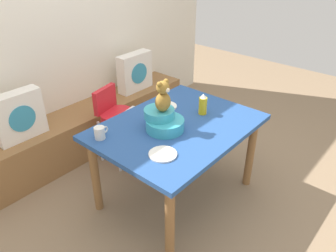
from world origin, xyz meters
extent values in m
plane|color=#8C7256|center=(0.00, 0.00, 0.00)|extent=(8.00, 8.00, 0.00)
cube|color=silver|center=(0.00, 1.51, 1.30)|extent=(4.40, 0.10, 2.60)
cube|color=olive|center=(0.00, 1.24, 0.23)|extent=(2.60, 0.44, 0.46)
cube|color=white|center=(-0.72, 1.22, 0.68)|extent=(0.44, 0.14, 0.44)
cylinder|color=teal|center=(-0.72, 1.15, 0.68)|extent=(0.24, 0.01, 0.24)
cube|color=white|center=(0.71, 1.22, 0.68)|extent=(0.44, 0.14, 0.44)
cylinder|color=teal|center=(0.71, 1.15, 0.68)|extent=(0.24, 0.01, 0.24)
cube|color=#264C8C|center=(0.00, 0.00, 0.72)|extent=(1.31, 0.99, 0.04)
cylinder|color=olive|center=(-0.56, -0.40, 0.35)|extent=(0.07, 0.07, 0.70)
cylinder|color=olive|center=(0.56, -0.40, 0.35)|extent=(0.07, 0.07, 0.70)
cylinder|color=olive|center=(-0.56, 0.40, 0.35)|extent=(0.07, 0.07, 0.70)
cylinder|color=olive|center=(0.56, 0.40, 0.35)|extent=(0.07, 0.07, 0.70)
cylinder|color=red|center=(0.04, 0.79, 0.51)|extent=(0.34, 0.34, 0.10)
cube|color=red|center=(0.01, 0.93, 0.67)|extent=(0.30, 0.11, 0.24)
cube|color=white|center=(0.08, 0.62, 0.58)|extent=(0.34, 0.26, 0.02)
cylinder|color=silver|center=(-0.10, 0.65, 0.23)|extent=(0.03, 0.03, 0.46)
cylinder|color=silver|center=(0.18, 0.65, 0.23)|extent=(0.03, 0.03, 0.46)
cylinder|color=silver|center=(-0.10, 0.93, 0.23)|extent=(0.03, 0.03, 0.46)
cylinder|color=silver|center=(0.18, 0.93, 0.23)|extent=(0.03, 0.03, 0.46)
cylinder|color=#35A1B6|center=(-0.12, 0.02, 0.79)|extent=(0.30, 0.30, 0.09)
cylinder|color=#35A1B6|center=(-0.12, 0.08, 0.86)|extent=(0.24, 0.24, 0.07)
ellipsoid|color=olive|center=(-0.12, 0.04, 0.97)|extent=(0.13, 0.11, 0.15)
sphere|color=olive|center=(-0.12, 0.04, 1.09)|extent=(0.10, 0.10, 0.10)
sphere|color=beige|center=(-0.12, 0.00, 1.08)|extent=(0.04, 0.04, 0.04)
sphere|color=olive|center=(-0.16, 0.04, 1.13)|extent=(0.04, 0.04, 0.04)
sphere|color=olive|center=(-0.08, 0.04, 1.13)|extent=(0.04, 0.04, 0.04)
cylinder|color=gold|center=(0.29, -0.04, 0.81)|extent=(0.07, 0.07, 0.15)
cone|color=white|center=(0.29, -0.04, 0.91)|extent=(0.06, 0.06, 0.03)
cylinder|color=silver|center=(-0.54, 0.31, 0.79)|extent=(0.08, 0.08, 0.09)
torus|color=silver|center=(-0.49, 0.31, 0.79)|extent=(0.06, 0.01, 0.06)
cylinder|color=white|center=(-0.39, -0.19, 0.75)|extent=(0.20, 0.20, 0.01)
cylinder|color=white|center=(0.18, 0.28, 0.75)|extent=(0.20, 0.20, 0.01)
camera|label=1|loc=(-1.78, -1.44, 2.06)|focal=35.12mm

